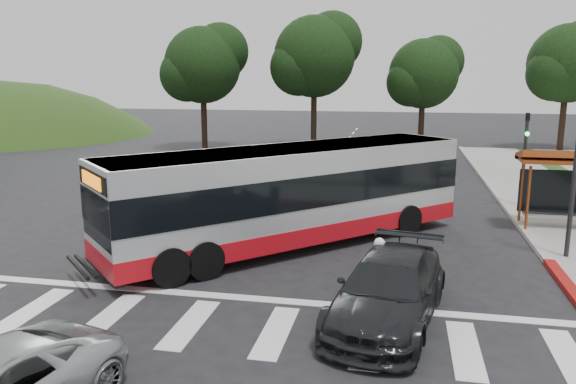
# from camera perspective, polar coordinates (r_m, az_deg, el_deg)

# --- Properties ---
(ground) EXTENTS (140.00, 140.00, 0.00)m
(ground) POSITION_cam_1_polar(r_m,az_deg,el_deg) (17.66, -4.05, -6.46)
(ground) COLOR black
(ground) RESTS_ON ground
(sidewalk_east) EXTENTS (4.00, 40.00, 0.12)m
(sidewalk_east) POSITION_cam_1_polar(r_m,az_deg,el_deg) (25.60, 25.78, -1.70)
(sidewalk_east) COLOR gray
(sidewalk_east) RESTS_ON ground
(curb_east) EXTENTS (0.30, 40.00, 0.15)m
(curb_east) POSITION_cam_1_polar(r_m,az_deg,el_deg) (25.16, 21.37, -1.51)
(curb_east) COLOR #9E9991
(curb_east) RESTS_ON ground
(hillside_nw) EXTENTS (44.00, 44.00, 10.00)m
(hillside_nw) POSITION_cam_1_polar(r_m,az_deg,el_deg) (59.11, -26.94, 5.22)
(hillside_nw) COLOR #223B13
(hillside_nw) RESTS_ON ground
(crosswalk_ladder) EXTENTS (18.00, 2.60, 0.01)m
(crosswalk_ladder) POSITION_cam_1_polar(r_m,az_deg,el_deg) (13.25, -9.94, -13.05)
(crosswalk_ladder) COLOR silver
(crosswalk_ladder) RESTS_ON ground
(traffic_signal_ne_short) EXTENTS (0.18, 0.37, 4.00)m
(traffic_signal_ne_short) POSITION_cam_1_polar(r_m,az_deg,el_deg) (25.34, 22.94, 3.99)
(traffic_signal_ne_short) COLOR black
(traffic_signal_ne_short) RESTS_ON ground
(tree_ne_a) EXTENTS (6.16, 5.74, 9.30)m
(tree_ne_a) POSITION_cam_1_polar(r_m,az_deg,el_deg) (45.70, 26.65, 11.72)
(tree_ne_a) COLOR black
(tree_ne_a) RESTS_ON parking_lot
(tree_north_a) EXTENTS (6.60, 6.15, 10.17)m
(tree_north_a) POSITION_cam_1_polar(r_m,az_deg,el_deg) (42.73, 2.82, 13.72)
(tree_north_a) COLOR black
(tree_north_a) RESTS_ON ground
(tree_north_b) EXTENTS (5.72, 5.33, 8.43)m
(tree_north_b) POSITION_cam_1_polar(r_m,az_deg,el_deg) (44.23, 13.71, 11.70)
(tree_north_b) COLOR black
(tree_north_b) RESTS_ON ground
(tree_north_c) EXTENTS (6.16, 5.74, 9.30)m
(tree_north_c) POSITION_cam_1_polar(r_m,az_deg,el_deg) (42.73, -8.56, 12.75)
(tree_north_c) COLOR black
(tree_north_c) RESTS_ON ground
(transit_bus) EXTENTS (10.79, 10.83, 3.25)m
(transit_bus) POSITION_cam_1_polar(r_m,az_deg,el_deg) (18.25, 0.42, -0.54)
(transit_bus) COLOR #BBBEC1
(transit_bus) RESTS_ON ground
(pedestrian) EXTENTS (0.70, 0.61, 1.61)m
(pedestrian) POSITION_cam_1_polar(r_m,az_deg,el_deg) (14.28, 9.20, -7.68)
(pedestrian) COLOR white
(pedestrian) RESTS_ON ground
(dark_sedan) EXTENTS (3.05, 5.50, 1.51)m
(dark_sedan) POSITION_cam_1_polar(r_m,az_deg,el_deg) (13.11, 10.18, -9.76)
(dark_sedan) COLOR black
(dark_sedan) RESTS_ON ground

